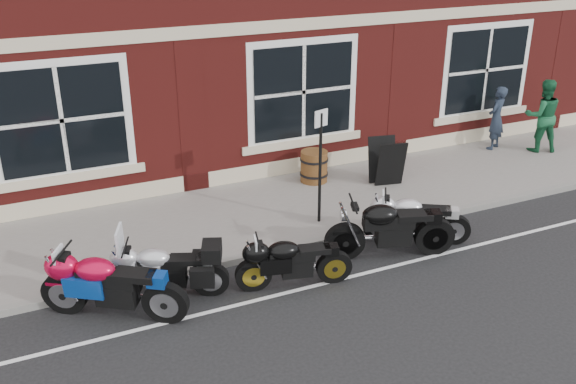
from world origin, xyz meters
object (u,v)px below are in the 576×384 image
object	(u,v)px
moto_sport_silver	(415,216)
moto_naked_black	(388,226)
moto_sport_black	(291,259)
a_board_sign	(386,162)
moto_touring_silver	(163,267)
moto_sport_red	(111,282)
barrel_planter	(314,166)
pedestrian_right	(542,116)
pedestrian_left	(496,118)
parking_sign	(320,159)

from	to	relation	value
moto_sport_silver	moto_naked_black	bearing A→B (deg)	141.26
moto_sport_black	a_board_sign	world-z (taller)	a_board_sign
moto_touring_silver	moto_naked_black	bearing A→B (deg)	-72.98
moto_sport_red	barrel_planter	size ratio (longest dim) A/B	2.85
moto_sport_silver	pedestrian_right	world-z (taller)	pedestrian_right
moto_sport_silver	pedestrian_left	world-z (taller)	pedestrian_left
moto_sport_black	a_board_sign	bearing A→B (deg)	-38.34
a_board_sign	parking_sign	bearing A→B (deg)	-142.23
pedestrian_left	a_board_sign	xyz separation A→B (m)	(-3.68, -0.83, -0.28)
moto_sport_silver	parking_sign	xyz separation A→B (m)	(-1.30, 1.23, 0.89)
moto_naked_black	pedestrian_left	xyz separation A→B (m)	(5.29, 3.37, 0.31)
moto_sport_red	moto_sport_black	world-z (taller)	moto_sport_red
pedestrian_right	moto_touring_silver	bearing A→B (deg)	36.73
parking_sign	moto_naked_black	bearing A→B (deg)	-87.67
moto_sport_silver	barrel_planter	size ratio (longest dim) A/B	2.48
pedestrian_left	parking_sign	size ratio (longest dim) A/B	0.72
pedestrian_right	moto_naked_black	bearing A→B (deg)	47.43
moto_sport_black	moto_touring_silver	bearing A→B (deg)	87.01
moto_touring_silver	pedestrian_right	xyz separation A→B (m)	(10.02, 2.42, 0.50)
pedestrian_right	moto_sport_black	bearing A→B (deg)	43.43
moto_sport_red	parking_sign	bearing A→B (deg)	-37.99
pedestrian_right	a_board_sign	distance (m)	4.60
moto_naked_black	pedestrian_left	bearing A→B (deg)	-39.28
moto_sport_silver	barrel_planter	distance (m)	3.10
a_board_sign	pedestrian_left	bearing A→B (deg)	24.54
moto_sport_silver	pedestrian_left	bearing A→B (deg)	-23.72
moto_naked_black	parking_sign	bearing A→B (deg)	38.04
moto_touring_silver	pedestrian_left	xyz separation A→B (m)	(9.11, 3.00, 0.39)
moto_sport_silver	parking_sign	size ratio (longest dim) A/B	0.77
moto_naked_black	a_board_sign	xyz separation A→B (m)	(1.61, 2.54, 0.04)
moto_touring_silver	moto_sport_red	xyz separation A→B (m)	(-0.83, -0.24, 0.07)
moto_sport_black	moto_sport_silver	size ratio (longest dim) A/B	1.10
moto_sport_silver	a_board_sign	distance (m)	2.44
moto_sport_black	pedestrian_right	world-z (taller)	pedestrian_right
moto_sport_red	a_board_sign	world-z (taller)	a_board_sign
pedestrian_left	moto_sport_silver	bearing A→B (deg)	7.13
moto_touring_silver	moto_sport_silver	world-z (taller)	moto_touring_silver
moto_naked_black	moto_sport_silver	bearing A→B (deg)	-52.40
moto_sport_red	moto_naked_black	distance (m)	4.66
pedestrian_left	a_board_sign	bearing A→B (deg)	-14.62
moto_sport_red	pedestrian_right	distance (m)	11.18
barrel_planter	pedestrian_left	bearing A→B (deg)	0.51
moto_sport_black	a_board_sign	xyz separation A→B (m)	(3.52, 2.75, 0.14)
moto_sport_red	pedestrian_right	bearing A→B (deg)	-42.62
pedestrian_left	barrel_planter	distance (m)	5.04
moto_sport_black	moto_naked_black	distance (m)	1.93
moto_sport_red	moto_naked_black	size ratio (longest dim) A/B	0.88
moto_naked_black	pedestrian_left	world-z (taller)	pedestrian_left
pedestrian_left	barrel_planter	size ratio (longest dim) A/B	2.30
a_board_sign	moto_naked_black	bearing A→B (deg)	-110.43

